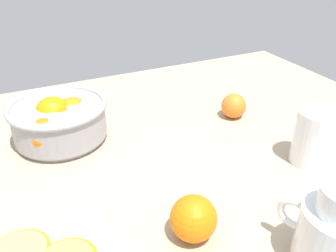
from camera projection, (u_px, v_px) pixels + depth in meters
The scene contains 6 objects.
ground_plane at pixel (179, 152), 80.51cm from camera, with size 128.11×97.77×3.00cm, color tan.
fruit_bowl at pixel (60, 120), 79.86cm from camera, with size 22.47×22.47×10.79cm.
juice_pitcher at pixel (333, 237), 49.52cm from camera, with size 10.43×14.48×14.88cm.
juice_glass at pixel (314, 140), 72.09cm from camera, with size 8.51×8.51×11.96cm.
loose_orange_0 at pixel (234, 106), 90.57cm from camera, with size 6.54×6.54×6.54cm, color orange.
loose_orange_1 at pixel (193, 218), 54.70cm from camera, with size 7.65×7.65×7.65cm, color orange.
Camera 1 is at (-30.91, -59.22, 43.91)cm, focal length 36.78 mm.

